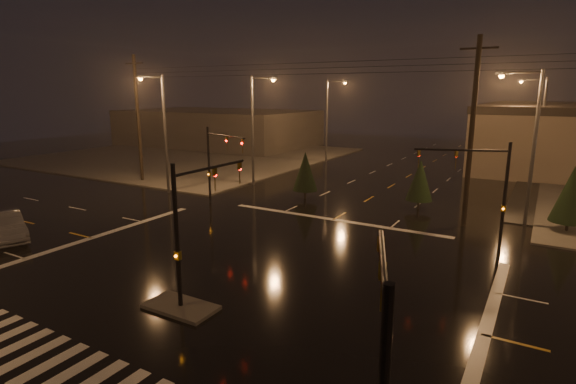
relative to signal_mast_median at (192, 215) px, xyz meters
name	(u,v)px	position (x,y,z in m)	size (l,w,h in m)	color
ground	(239,275)	(0.00, 3.07, -3.75)	(140.00, 140.00, 0.00)	black
sidewalk_nw	(192,155)	(-30.00, 33.07, -3.69)	(36.00, 36.00, 0.12)	#45433E
median_island	(181,307)	(0.00, -0.93, -3.68)	(3.00, 1.60, 0.15)	#45433E
crosswalk	(69,373)	(0.00, -5.93, -3.75)	(15.00, 2.60, 0.01)	beige
stop_bar_far	(334,220)	(0.00, 14.07, -3.75)	(16.00, 0.50, 0.01)	beige
commercial_block	(218,128)	(-35.00, 45.07, -0.95)	(30.00, 18.00, 5.60)	#3C3734
signal_mast_median	(192,215)	(0.00, 0.00, 0.00)	(0.25, 4.59, 6.00)	black
signal_mast_ne	(486,182)	(9.50, 13.21, 0.04)	(4.84, 1.86, 6.00)	black
signal_mast_nw	(216,157)	(-9.50, 13.21, 0.04)	(4.84, 1.86, 6.00)	black
streetlight_1	(255,123)	(-11.18, 21.07, 2.05)	(2.77, 0.32, 10.00)	#38383A
streetlight_2	(329,115)	(-11.18, 37.07, 2.05)	(2.77, 0.32, 10.00)	#38383A
streetlight_3	(529,137)	(11.18, 19.07, 2.05)	(2.77, 0.32, 10.00)	#38383A
streetlight_4	(539,120)	(11.18, 39.07, 2.05)	(2.77, 0.32, 10.00)	#38383A
streetlight_5	(162,126)	(-16.00, 14.26, 2.05)	(0.32, 2.77, 10.00)	#38383A
utility_pole_0	(138,118)	(-22.00, 17.07, 2.38)	(2.20, 0.32, 12.00)	black
utility_pole_1	(472,132)	(8.00, 17.07, 2.38)	(2.20, 0.32, 12.00)	black
conifer_0	(572,194)	(13.85, 18.81, -1.29)	(2.26, 2.26, 4.23)	black
conifer_3	(305,171)	(-4.63, 18.59, -1.46)	(2.04, 2.04, 3.89)	black
conifer_4	(420,180)	(4.33, 19.85, -1.52)	(1.97, 1.97, 3.77)	black
car_crossing	(5,226)	(-15.08, 0.35, -2.93)	(1.75, 5.01, 1.65)	#5A5C62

